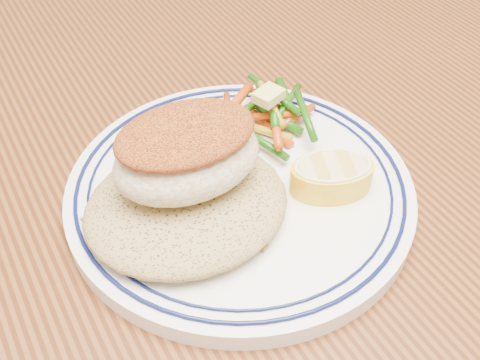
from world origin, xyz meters
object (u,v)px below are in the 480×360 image
object	(u,v)px
dining_table	(246,226)
lemon_wedge	(332,175)
fish_fillet	(187,152)
rice_pilaf	(186,202)
plate	(240,190)
vegetable_pile	(269,113)

from	to	relation	value
dining_table	lemon_wedge	bearing A→B (deg)	-74.36
dining_table	fish_fillet	bearing A→B (deg)	-147.97
rice_pilaf	lemon_wedge	size ratio (longest dim) A/B	1.99
lemon_wedge	plate	bearing A→B (deg)	147.50
vegetable_pile	lemon_wedge	distance (m)	0.09
plate	vegetable_pile	bearing A→B (deg)	42.37
plate	fish_fillet	world-z (taller)	fish_fillet
plate	fish_fillet	distance (m)	0.07
dining_table	rice_pilaf	world-z (taller)	rice_pilaf
plate	lemon_wedge	world-z (taller)	lemon_wedge
fish_fillet	lemon_wedge	bearing A→B (deg)	-21.39
lemon_wedge	rice_pilaf	bearing A→B (deg)	165.63
rice_pilaf	dining_table	bearing A→B (deg)	35.07
plate	vegetable_pile	xyz separation A→B (m)	(0.06, 0.05, 0.02)
vegetable_pile	fish_fillet	bearing A→B (deg)	-153.03
dining_table	plate	xyz separation A→B (m)	(-0.03, -0.05, 0.11)
plate	rice_pilaf	size ratio (longest dim) A/B	1.79
dining_table	lemon_wedge	size ratio (longest dim) A/B	20.32
dining_table	plate	world-z (taller)	plate
plate	lemon_wedge	distance (m)	0.07
plate	vegetable_pile	distance (m)	0.08
fish_fillet	dining_table	bearing A→B (deg)	32.03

